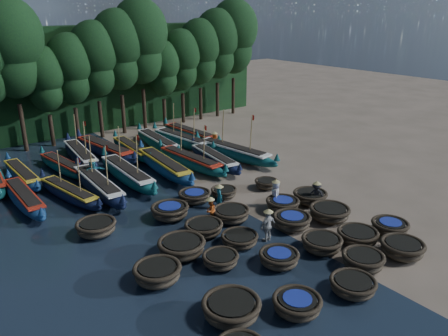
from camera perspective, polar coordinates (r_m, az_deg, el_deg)
ground at (r=26.88m, az=1.68°, el=-5.27°), size 120.00×120.00×0.00m
foliage_wall at (r=45.33m, az=-18.08°, el=10.90°), size 40.00×3.00×10.00m
coracle_1 at (r=18.48m, az=9.52°, el=-17.14°), size 2.34×2.34×0.73m
coracle_2 at (r=20.09m, az=16.48°, el=-14.48°), size 2.21×2.21×0.69m
coracle_3 at (r=21.82m, az=17.71°, el=-11.43°), size 2.10×2.10×0.80m
coracle_4 at (r=23.44m, az=22.26°, el=-9.67°), size 2.40×2.40×0.82m
coracle_5 at (r=17.97m, az=0.96°, el=-17.85°), size 2.86×2.86×0.83m
coracle_6 at (r=21.25m, az=7.20°, el=-11.57°), size 1.95×1.95×0.72m
coracle_7 at (r=22.75m, az=12.66°, el=-9.57°), size 2.37×2.37×0.77m
coracle_8 at (r=23.98m, az=17.06°, el=-8.46°), size 2.43×2.43×0.72m
coracle_9 at (r=25.39m, az=20.86°, el=-7.20°), size 2.27×2.27×0.75m
coracle_10 at (r=20.15m, az=-8.69°, el=-13.38°), size 2.44×2.44×0.84m
coracle_11 at (r=21.04m, az=-0.45°, el=-11.86°), size 1.91×1.91×0.66m
coracle_12 at (r=22.77m, az=2.06°, el=-9.24°), size 2.10×2.10×0.64m
coracle_13 at (r=24.61m, az=8.86°, el=-6.83°), size 2.35×2.35×0.81m
coracle_14 at (r=25.96m, az=13.62°, el=-5.69°), size 2.76×2.76×0.82m
coracle_15 at (r=21.93m, az=-5.56°, el=-10.21°), size 2.79×2.79×0.84m
coracle_16 at (r=23.75m, az=-2.65°, el=-7.82°), size 2.09×2.09×0.71m
coracle_17 at (r=25.20m, az=0.93°, el=-6.00°), size 2.17×2.17×0.75m
coracle_18 at (r=26.51m, az=7.68°, el=-4.73°), size 2.19×2.19×0.79m
coracle_19 at (r=27.85m, az=11.19°, el=-3.70°), size 2.58×2.58×0.79m
coracle_20 at (r=24.68m, az=-16.36°, el=-7.43°), size 2.29×2.29×0.78m
coracle_21 at (r=25.60m, az=-7.07°, el=-5.60°), size 2.68×2.68×0.82m
coracle_22 at (r=27.58m, az=-3.86°, el=-3.69°), size 2.17×2.17×0.70m
coracle_23 at (r=28.20m, az=-0.01°, el=-3.18°), size 1.93×1.93×0.63m
coracle_24 at (r=29.71m, az=5.55°, el=-2.03°), size 1.80×1.80×0.64m
long_boat_1 at (r=29.71m, az=-24.64°, el=-3.55°), size 1.40×7.77×1.37m
long_boat_2 at (r=29.49m, az=-19.57°, el=-3.07°), size 2.44×7.22×3.11m
long_boat_3 at (r=29.88m, az=-16.09°, el=-2.17°), size 1.96×8.68×3.69m
long_boat_4 at (r=31.40m, az=-12.53°, el=-0.73°), size 1.95×8.86×3.77m
long_boat_5 at (r=32.51m, az=-7.84°, el=0.32°), size 2.43×9.03×1.60m
long_boat_6 at (r=33.42m, az=-4.41°, el=0.95°), size 1.99×8.48×3.61m
long_boat_7 at (r=33.96m, az=-1.26°, el=1.24°), size 2.46×7.76×1.38m
long_boat_8 at (r=35.24m, az=1.29°, el=2.10°), size 2.79×9.07×3.89m
long_boat_10 at (r=33.93m, az=-24.88°, el=-0.77°), size 1.41×7.44×1.31m
long_boat_11 at (r=34.53m, az=-20.21°, el=0.24°), size 2.21×7.47×1.32m
long_boat_12 at (r=36.50m, az=-18.23°, el=1.64°), size 2.45×8.47×3.62m
long_boat_13 at (r=37.23m, az=-15.29°, el=2.36°), size 2.66×9.01×1.60m
long_boat_14 at (r=37.08m, az=-11.95°, el=2.43°), size 1.89×7.73×1.36m
long_boat_15 at (r=38.56m, az=-8.69°, el=3.40°), size 2.26×8.41×1.49m
long_boat_16 at (r=38.79m, az=-5.50°, el=3.67°), size 2.28×8.62×3.68m
long_boat_17 at (r=40.59m, az=-4.40°, el=4.43°), size 1.96×8.47×1.49m
fisherman_0 at (r=26.84m, az=6.75°, el=-3.30°), size 0.94×1.00×1.92m
fisherman_1 at (r=26.37m, az=-0.62°, el=-3.66°), size 0.52×0.62×1.73m
fisherman_2 at (r=24.82m, az=-1.79°, el=-5.45°), size 0.89×0.81×1.70m
fisherman_3 at (r=27.35m, az=11.95°, el=-3.34°), size 1.00×1.17×1.78m
fisherman_4 at (r=23.01m, az=5.76°, el=-7.39°), size 1.04×0.52×1.94m
fisherman_5 at (r=31.64m, az=-16.73°, el=-0.39°), size 1.64×0.65×1.92m
fisherman_6 at (r=37.22m, az=-1.22°, el=3.51°), size 0.91×0.93×1.82m
tree_4 at (r=39.64m, az=-26.18°, el=14.04°), size 5.34×5.34×12.58m
tree_5 at (r=40.50m, az=-22.41°, el=10.78°), size 3.68×3.68×8.68m
tree_6 at (r=41.11m, az=-19.43°, el=12.22°), size 4.09×4.09×9.65m
tree_7 at (r=41.85m, az=-16.51°, el=13.59°), size 4.51×4.51×10.63m
tree_8 at (r=42.71m, az=-13.68°, el=14.87°), size 4.92×4.92×11.60m
tree_9 at (r=43.68m, az=-10.93°, el=16.06°), size 5.34×5.34×12.58m
tree_10 at (r=45.06m, az=-8.05°, el=12.88°), size 3.68×3.68×8.68m
tree_11 at (r=46.18m, az=-5.57°, el=13.99°), size 4.09×4.09×9.65m
tree_12 at (r=47.40m, az=-3.19°, el=15.03°), size 4.51×4.51×10.63m
tree_13 at (r=48.71m, az=-0.91°, el=15.99°), size 4.92×4.92×11.60m
tree_14 at (r=50.09m, az=1.26°, el=16.88°), size 5.34×5.34×12.58m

